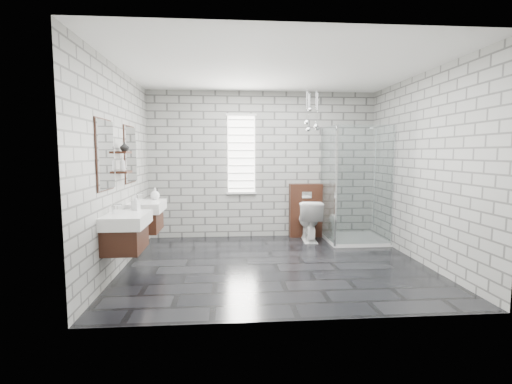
{
  "coord_description": "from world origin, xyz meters",
  "views": [
    {
      "loc": [
        -0.67,
        -5.1,
        1.57
      ],
      "look_at": [
        -0.24,
        0.35,
        1.0
      ],
      "focal_mm": 26.0,
      "sensor_mm": 36.0,
      "label": 1
    }
  ],
  "objects": [
    {
      "name": "shelf_lower",
      "position": [
        -2.03,
        -0.05,
        1.32
      ],
      "size": [
        0.14,
        0.3,
        0.03
      ],
      "primitive_type": "cube",
      "color": "#391C11",
      "rests_on": "wall_left"
    },
    {
      "name": "wall_front",
      "position": [
        0.0,
        -1.81,
        1.35
      ],
      "size": [
        4.2,
        0.02,
        2.7
      ],
      "primitive_type": "cube",
      "color": "#9B9B96",
      "rests_on": "floor"
    },
    {
      "name": "soap_bottle_b",
      "position": [
        -1.8,
        0.78,
        0.94
      ],
      "size": [
        0.15,
        0.15,
        0.18
      ],
      "primitive_type": "imported",
      "rotation": [
        0.0,
        0.0,
        0.03
      ],
      "color": "#B2B2B2",
      "rests_on": "vanity_right"
    },
    {
      "name": "ceiling",
      "position": [
        0.0,
        0.0,
        2.71
      ],
      "size": [
        4.2,
        3.6,
        0.02
      ],
      "primitive_type": "cube",
      "color": "white",
      "rests_on": "wall_back"
    },
    {
      "name": "soap_bottle_a",
      "position": [
        -1.83,
        -0.34,
        0.94
      ],
      "size": [
        0.11,
        0.11,
        0.19
      ],
      "primitive_type": "imported",
      "rotation": [
        0.0,
        0.0,
        -0.3
      ],
      "color": "#B2B2B2",
      "rests_on": "vanity_left"
    },
    {
      "name": "floor",
      "position": [
        0.0,
        0.0,
        -0.01
      ],
      "size": [
        4.2,
        3.6,
        0.02
      ],
      "primitive_type": "cube",
      "color": "black",
      "rests_on": "ground"
    },
    {
      "name": "vanity_left",
      "position": [
        -1.91,
        -0.63,
        0.76
      ],
      "size": [
        0.47,
        0.7,
        1.57
      ],
      "color": "#391C11",
      "rests_on": "wall_left"
    },
    {
      "name": "vanity_right",
      "position": [
        -1.91,
        0.51,
        0.76
      ],
      "size": [
        0.47,
        0.7,
        1.57
      ],
      "color": "#391C11",
      "rests_on": "wall_left"
    },
    {
      "name": "soap_bottle_c",
      "position": [
        -2.02,
        -0.16,
        1.43
      ],
      "size": [
        0.08,
        0.09,
        0.19
      ],
      "primitive_type": "imported",
      "rotation": [
        0.0,
        0.0,
        0.16
      ],
      "color": "#B2B2B2",
      "rests_on": "shelf_lower"
    },
    {
      "name": "pendant_cluster",
      "position": [
        0.81,
        1.37,
        2.1
      ],
      "size": [
        0.31,
        0.25,
        0.76
      ],
      "color": "silver",
      "rests_on": "ceiling"
    },
    {
      "name": "cistern_panel",
      "position": [
        0.8,
        1.7,
        0.5
      ],
      "size": [
        0.6,
        0.2,
        1.0
      ],
      "primitive_type": "cube",
      "color": "#391C11",
      "rests_on": "floor"
    },
    {
      "name": "toilet",
      "position": [
        0.8,
        1.39,
        0.37
      ],
      "size": [
        0.46,
        0.74,
        0.73
      ],
      "primitive_type": "imported",
      "rotation": [
        0.0,
        0.0,
        3.07
      ],
      "color": "white",
      "rests_on": "floor"
    },
    {
      "name": "flush_plate",
      "position": [
        0.8,
        1.6,
        0.8
      ],
      "size": [
        0.18,
        0.01,
        0.12
      ],
      "primitive_type": "cube",
      "color": "silver",
      "rests_on": "cistern_panel"
    },
    {
      "name": "wall_back",
      "position": [
        0.0,
        1.81,
        1.35
      ],
      "size": [
        4.2,
        0.02,
        2.7
      ],
      "primitive_type": "cube",
      "color": "#9B9B96",
      "rests_on": "floor"
    },
    {
      "name": "vase",
      "position": [
        -2.02,
        -0.03,
        1.66
      ],
      "size": [
        0.13,
        0.13,
        0.12
      ],
      "primitive_type": "imported",
      "rotation": [
        0.0,
        0.0,
        -0.08
      ],
      "color": "#B2B2B2",
      "rests_on": "shelf_upper"
    },
    {
      "name": "shower_enclosure",
      "position": [
        1.5,
        1.18,
        0.5
      ],
      "size": [
        1.0,
        1.0,
        2.03
      ],
      "color": "white",
      "rests_on": "floor"
    },
    {
      "name": "wall_left",
      "position": [
        -2.11,
        0.0,
        1.35
      ],
      "size": [
        0.02,
        3.6,
        2.7
      ],
      "primitive_type": "cube",
      "color": "#9B9B96",
      "rests_on": "floor"
    },
    {
      "name": "shelf_upper",
      "position": [
        -2.03,
        -0.05,
        1.58
      ],
      "size": [
        0.14,
        0.3,
        0.03
      ],
      "primitive_type": "cube",
      "color": "#391C11",
      "rests_on": "wall_left"
    },
    {
      "name": "window",
      "position": [
        -0.4,
        1.78,
        1.55
      ],
      "size": [
        0.56,
        0.05,
        1.48
      ],
      "color": "white",
      "rests_on": "wall_back"
    },
    {
      "name": "wall_right",
      "position": [
        2.11,
        0.0,
        1.35
      ],
      "size": [
        0.02,
        3.6,
        2.7
      ],
      "primitive_type": "cube",
      "color": "#9B9B96",
      "rests_on": "floor"
    }
  ]
}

